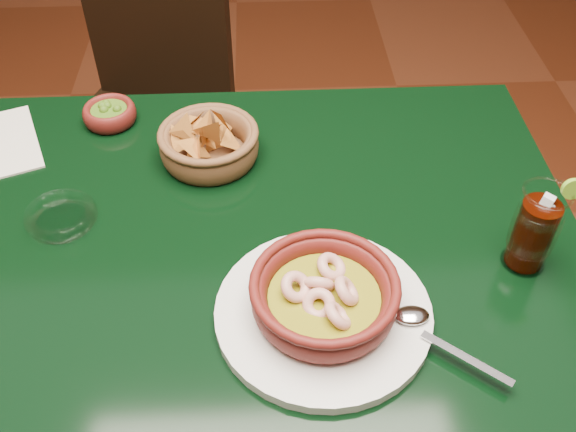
{
  "coord_description": "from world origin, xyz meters",
  "views": [
    {
      "loc": [
        0.11,
        -0.69,
        1.47
      ],
      "look_at": [
        0.14,
        -0.02,
        0.81
      ],
      "focal_mm": 40.0,
      "sensor_mm": 36.0,
      "label": 1
    }
  ],
  "objects_px": {
    "shrimp_plate": "(324,301)",
    "dining_table": "(203,279)",
    "dining_chair": "(147,114)",
    "cola_drink": "(535,229)",
    "chip_basket": "(209,144)"
  },
  "relations": [
    {
      "from": "dining_table",
      "to": "cola_drink",
      "type": "xyz_separation_m",
      "value": [
        0.49,
        -0.07,
        0.17
      ]
    },
    {
      "from": "shrimp_plate",
      "to": "chip_basket",
      "type": "bearing_deg",
      "value": 115.55
    },
    {
      "from": "cola_drink",
      "to": "dining_chair",
      "type": "bearing_deg",
      "value": 131.18
    },
    {
      "from": "dining_chair",
      "to": "shrimp_plate",
      "type": "height_order",
      "value": "dining_chair"
    },
    {
      "from": "dining_table",
      "to": "dining_chair",
      "type": "xyz_separation_m",
      "value": [
        -0.19,
        0.7,
        -0.16
      ]
    },
    {
      "from": "dining_table",
      "to": "shrimp_plate",
      "type": "distance_m",
      "value": 0.28
    },
    {
      "from": "dining_table",
      "to": "shrimp_plate",
      "type": "xyz_separation_m",
      "value": [
        0.18,
        -0.16,
        0.13
      ]
    },
    {
      "from": "dining_table",
      "to": "shrimp_plate",
      "type": "height_order",
      "value": "shrimp_plate"
    },
    {
      "from": "dining_table",
      "to": "chip_basket",
      "type": "xyz_separation_m",
      "value": [
        0.01,
        0.19,
        0.13
      ]
    },
    {
      "from": "dining_chair",
      "to": "shrimp_plate",
      "type": "bearing_deg",
      "value": -66.53
    },
    {
      "from": "dining_chair",
      "to": "chip_basket",
      "type": "distance_m",
      "value": 0.62
    },
    {
      "from": "dining_table",
      "to": "chip_basket",
      "type": "bearing_deg",
      "value": 86.07
    },
    {
      "from": "shrimp_plate",
      "to": "dining_table",
      "type": "bearing_deg",
      "value": 138.99
    },
    {
      "from": "dining_table",
      "to": "shrimp_plate",
      "type": "relative_size",
      "value": 3.2
    },
    {
      "from": "dining_table",
      "to": "dining_chair",
      "type": "relative_size",
      "value": 1.35
    }
  ]
}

